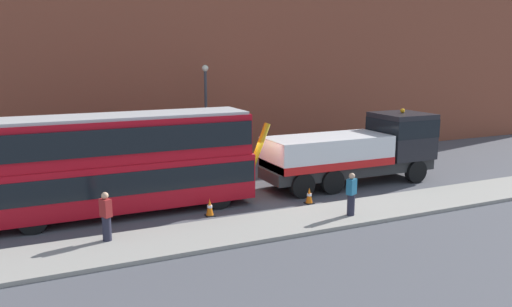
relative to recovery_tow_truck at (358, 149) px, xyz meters
The scene contains 10 objects.
ground_plane 5.86m from the recovery_tow_truck, behind, with size 120.00×120.00×0.00m, color #4C4C51.
near_kerb 7.11m from the recovery_tow_truck, 144.06° to the right, with size 60.00×2.80×0.15m, color gray.
building_facade 11.85m from the recovery_tow_truck, 123.86° to the left, with size 60.00×1.50×16.00m.
recovery_tow_truck is the anchor object (origin of this frame).
double_decker_bus 11.70m from the recovery_tow_truck, behind, with size 11.05×2.56×4.06m.
pedestrian_onlooker 13.16m from the recovery_tow_truck, 165.46° to the right, with size 0.40×0.47×1.71m.
pedestrian_bystander 5.77m from the recovery_tow_truck, 128.19° to the right, with size 0.47×0.40×1.71m.
traffic_cone_near_bus 8.79m from the recovery_tow_truck, 167.92° to the right, with size 0.36×0.36×0.72m.
traffic_cone_midway 4.66m from the recovery_tow_truck, 153.05° to the right, with size 0.36×0.36×0.72m.
street_lamp 8.62m from the recovery_tow_truck, 133.36° to the left, with size 0.36×0.36×5.83m.
Camera 1 is at (-9.37, -20.42, 6.42)m, focal length 35.42 mm.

